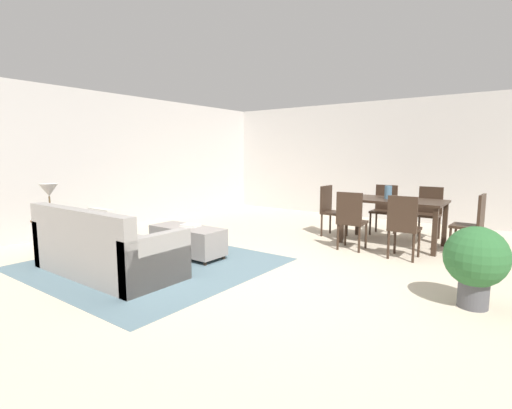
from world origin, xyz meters
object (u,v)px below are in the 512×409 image
object	(u,v)px
table_lamp	(49,192)
book_on_ottoman	(191,225)
side_table	(52,228)
dining_chair_near_left	(351,217)
couch	(105,251)
potted_plant	(476,260)
dining_chair_far_right	(429,210)
dining_chair_head_west	(331,208)
vase_centerpiece	(388,192)
ottoman_table	(188,240)
dining_chair_near_right	(403,224)
dining_chair_head_east	(473,221)
dining_table	(393,205)
dining_chair_far_left	(384,207)

from	to	relation	value
table_lamp	book_on_ottoman	world-z (taller)	table_lamp
side_table	dining_chair_near_left	bearing A→B (deg)	41.53
couch	potted_plant	distance (m)	4.18
couch	dining_chair_far_right	world-z (taller)	dining_chair_far_right
dining_chair_head_west	vase_centerpiece	size ratio (longest dim) A/B	4.21
dining_chair_far_right	dining_chair_head_west	world-z (taller)	same
ottoman_table	couch	bearing A→B (deg)	-101.44
dining_chair_near_right	dining_chair_near_left	bearing A→B (deg)	176.23
side_table	potted_plant	bearing A→B (deg)	16.77
dining_chair_head_east	dining_chair_head_west	distance (m)	2.30
vase_centerpiece	couch	bearing A→B (deg)	-122.14
side_table	dining_table	distance (m)	5.30
dining_chair_near_left	dining_chair_head_west	world-z (taller)	same
side_table	dining_chair_far_left	distance (m)	5.63
side_table	dining_chair_far_left	bearing A→B (deg)	53.26
table_lamp	ottoman_table	bearing A→B (deg)	37.53
dining_chair_head_east	book_on_ottoman	world-z (taller)	dining_chair_head_east
ottoman_table	dining_chair_head_west	xyz separation A→B (m)	(1.06, 2.57, 0.27)
dining_chair_head_east	potted_plant	bearing A→B (deg)	-82.52
dining_table	dining_chair_head_west	distance (m)	1.14
dining_chair_far_right	dining_chair_head_east	world-z (taller)	same
couch	dining_chair_head_west	bearing A→B (deg)	70.96
dining_chair_near_left	dining_chair_head_east	size ratio (longest dim) A/B	1.00
dining_table	dining_chair_near_left	distance (m)	0.89
dining_chair_near_right	dining_chair_head_east	distance (m)	1.13
couch	dining_chair_near_right	bearing A→B (deg)	45.67
ottoman_table	dining_chair_head_east	bearing A→B (deg)	37.10
dining_chair_head_west	table_lamp	bearing A→B (deg)	-124.77
table_lamp	dining_table	xyz separation A→B (m)	(3.75, 3.75, -0.30)
couch	dining_chair_near_left	xyz separation A→B (m)	(2.02, 2.95, 0.23)
side_table	book_on_ottoman	size ratio (longest dim) A/B	2.12
ottoman_table	dining_chair_near_right	xyz separation A→B (m)	(2.59, 1.71, 0.27)
dining_chair_far_right	book_on_ottoman	xyz separation A→B (m)	(-2.56, -3.32, -0.06)
dining_chair_near_right	vase_centerpiece	distance (m)	1.02
dining_chair_near_left	book_on_ottoman	xyz separation A→B (m)	(-1.78, -1.70, -0.06)
table_lamp	dining_chair_far_left	xyz separation A→B (m)	(3.37, 4.51, -0.44)
dining_chair_head_west	vase_centerpiece	world-z (taller)	vase_centerpiece
couch	dining_table	world-z (taller)	couch
table_lamp	dining_chair_far_right	world-z (taller)	table_lamp
couch	ottoman_table	world-z (taller)	couch
dining_table	dining_chair_head_west	bearing A→B (deg)	178.66
ottoman_table	dining_chair_near_right	distance (m)	3.11
dining_table	dining_chair_near_right	bearing A→B (deg)	-64.19
ottoman_table	side_table	distance (m)	1.98
dining_chair_near_right	dining_chair_head_west	size ratio (longest dim) A/B	1.00
dining_chair_near_right	book_on_ottoman	size ratio (longest dim) A/B	3.54
table_lamp	book_on_ottoman	xyz separation A→B (m)	(1.57, 1.26, -0.51)
potted_plant	dining_chair_head_west	bearing A→B (deg)	139.52
side_table	vase_centerpiece	xyz separation A→B (m)	(3.66, 3.74, 0.43)
ottoman_table	dining_chair_far_right	distance (m)	4.25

